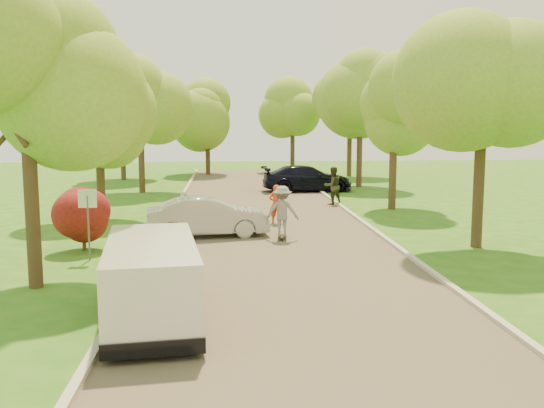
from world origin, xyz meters
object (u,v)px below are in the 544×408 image
object	(u,v)px
dark_sedan	(307,178)
person_olive	(333,186)
minivan	(152,280)
silver_sedan	(208,217)
street_sign	(88,210)
person_striped	(276,204)
longboard	(282,237)
skateboarder	(282,211)

from	to	relation	value
dark_sedan	person_olive	bearing A→B (deg)	-178.52
minivan	silver_sedan	world-z (taller)	minivan
street_sign	person_striped	bearing A→B (deg)	44.82
person_olive	dark_sedan	bearing A→B (deg)	-105.65
silver_sedan	minivan	bearing A→B (deg)	167.85
dark_sedan	person_olive	size ratio (longest dim) A/B	2.81
street_sign	person_olive	bearing A→B (deg)	50.76
silver_sedan	person_striped	xyz separation A→B (m)	(2.75, 2.59, 0.08)
silver_sedan	person_olive	bearing A→B (deg)	-43.63
street_sign	minivan	size ratio (longest dim) A/B	0.45
dark_sedan	longboard	distance (m)	15.20
dark_sedan	longboard	size ratio (longest dim) A/B	5.64
street_sign	silver_sedan	world-z (taller)	street_sign
silver_sedan	dark_sedan	distance (m)	15.18
minivan	longboard	distance (m)	9.53
silver_sedan	skateboarder	xyz separation A→B (m)	(2.69, -0.80, 0.30)
minivan	silver_sedan	distance (m)	9.63
dark_sedan	person_striped	distance (m)	11.86
skateboarder	person_striped	bearing A→B (deg)	-81.81
street_sign	dark_sedan	distance (m)	19.94
silver_sedan	person_striped	distance (m)	3.78
street_sign	longboard	size ratio (longest dim) A/B	2.26
minivan	skateboarder	bearing A→B (deg)	60.76
street_sign	person_striped	world-z (taller)	street_sign
longboard	skateboarder	xyz separation A→B (m)	(0.00, 0.00, 0.93)
dark_sedan	minivan	bearing A→B (deg)	161.34
street_sign	longboard	xyz separation A→B (m)	(6.19, 2.82, -1.46)
street_sign	silver_sedan	distance (m)	5.11
minivan	skateboarder	size ratio (longest dim) A/B	2.66
street_sign	minivan	world-z (taller)	street_sign
skateboarder	person_olive	world-z (taller)	skateboarder
minivan	person_olive	distance (m)	19.06
skateboarder	minivan	bearing A→B (deg)	77.09
dark_sedan	silver_sedan	bearing A→B (deg)	155.03
silver_sedan	longboard	world-z (taller)	silver_sedan
minivan	longboard	world-z (taller)	minivan
skateboarder	person_olive	bearing A→B (deg)	-101.61
minivan	person_olive	world-z (taller)	person_olive
silver_sedan	person_olive	xyz separation A→B (m)	(6.10, 8.13, 0.23)
minivan	longboard	size ratio (longest dim) A/B	5.04
street_sign	minivan	xyz separation A→B (m)	(2.60, -5.97, -0.65)
street_sign	skateboarder	bearing A→B (deg)	24.54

